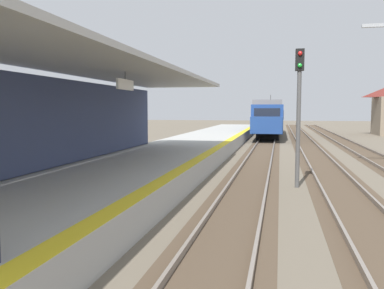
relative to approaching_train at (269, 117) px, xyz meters
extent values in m
cube|color=#A8A8A3|center=(-4.40, -29.71, -1.73)|extent=(5.00, 80.00, 0.90)
cube|color=yellow|center=(-2.15, -29.71, -1.27)|extent=(0.50, 80.00, 0.01)
cube|color=#4C4C4C|center=(-6.90, -34.18, -1.73)|extent=(0.50, 24.00, 0.90)
cube|color=#384266|center=(-6.90, -34.18, 0.32)|extent=(0.40, 24.00, 3.20)
cube|color=#B2B2AD|center=(-4.50, -34.18, 2.17)|extent=(4.40, 24.00, 0.16)
cube|color=white|center=(-4.10, -32.18, 1.64)|extent=(0.08, 1.40, 0.36)
cylinder|color=#333333|center=(-4.10, -32.18, 1.96)|extent=(0.03, 0.03, 0.27)
cube|color=#4C3D2D|center=(0.00, -25.71, -2.17)|extent=(2.34, 120.00, 0.01)
cube|color=slate|center=(-0.72, -25.71, -2.09)|extent=(0.08, 120.00, 0.15)
cube|color=slate|center=(0.72, -25.71, -2.09)|extent=(0.08, 120.00, 0.15)
cube|color=#4C3D2D|center=(3.40, -25.71, -2.17)|extent=(2.34, 120.00, 0.01)
cube|color=slate|center=(2.68, -25.71, -2.09)|extent=(0.08, 120.00, 0.15)
cube|color=slate|center=(4.12, -25.71, -2.09)|extent=(0.08, 120.00, 0.15)
cube|color=navy|center=(0.00, 0.38, -0.11)|extent=(2.90, 18.00, 2.70)
cube|color=slate|center=(0.00, 0.38, 1.46)|extent=(2.67, 18.00, 0.44)
cube|color=black|center=(0.00, -8.64, 0.30)|extent=(2.32, 0.06, 1.21)
cube|color=navy|center=(0.00, -9.42, -0.58)|extent=(2.78, 1.60, 1.49)
cube|color=black|center=(1.46, 0.38, 0.30)|extent=(0.04, 15.84, 0.86)
cylinder|color=#333333|center=(0.00, 3.98, 2.13)|extent=(0.06, 0.06, 0.90)
cube|color=black|center=(0.00, -5.47, -1.82)|extent=(2.17, 2.20, 0.72)
cube|color=black|center=(0.00, 6.23, -1.82)|extent=(2.17, 2.20, 0.72)
cylinder|color=#4C4C4C|center=(1.84, -29.77, 0.02)|extent=(0.16, 0.16, 4.40)
cube|color=black|center=(1.84, -29.77, 2.62)|extent=(0.32, 0.24, 0.80)
sphere|color=red|center=(1.84, -29.91, 2.84)|extent=(0.16, 0.16, 0.16)
sphere|color=green|center=(1.84, -29.91, 2.40)|extent=(0.16, 0.16, 0.16)
camera|label=1|loc=(1.16, -45.28, 0.78)|focal=37.29mm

